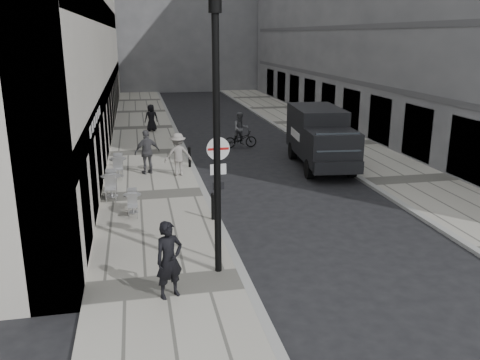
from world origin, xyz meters
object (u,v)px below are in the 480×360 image
object	(u,v)px
cyclist	(241,134)
panel_van	(320,135)
sign_post	(219,181)
walking_man	(169,260)
lamppost	(217,128)

from	to	relation	value
cyclist	panel_van	bearing A→B (deg)	-62.89
panel_van	sign_post	bearing A→B (deg)	-117.75
sign_post	panel_van	world-z (taller)	sign_post
walking_man	cyclist	distance (m)	17.26
walking_man	panel_van	size ratio (longest dim) A/B	0.31
sign_post	walking_man	bearing A→B (deg)	-133.21
lamppost	panel_van	xyz separation A→B (m)	(6.62, 10.39, -2.39)
lamppost	panel_van	world-z (taller)	lamppost
lamppost	cyclist	bearing A→B (deg)	76.16
walking_man	cyclist	size ratio (longest dim) A/B	0.94
walking_man	sign_post	distance (m)	2.64
walking_man	sign_post	world-z (taller)	sign_post
panel_van	cyclist	world-z (taller)	panel_van
sign_post	cyclist	bearing A→B (deg)	73.21
panel_van	cyclist	xyz separation A→B (m)	(-2.84, 4.97, -0.78)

